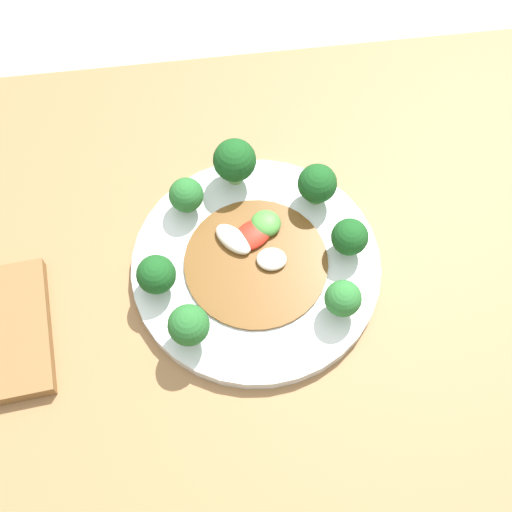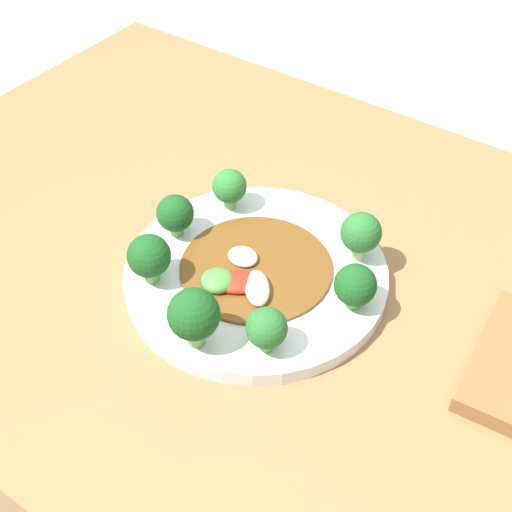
{
  "view_description": "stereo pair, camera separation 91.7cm",
  "coord_description": "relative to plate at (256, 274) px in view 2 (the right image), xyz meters",
  "views": [
    {
      "loc": [
        -0.01,
        -0.34,
        1.55
      ],
      "look_at": [
        0.04,
        0.03,
        0.8
      ],
      "focal_mm": 50.0,
      "sensor_mm": 36.0,
      "label": 1
    },
    {
      "loc": [
        -0.29,
        0.51,
        1.35
      ],
      "look_at": [
        0.04,
        0.03,
        0.8
      ],
      "focal_mm": 50.0,
      "sensor_mm": 36.0,
      "label": 2
    }
  ],
  "objects": [
    {
      "name": "broccoli_west",
      "position": [
        -0.12,
        -0.01,
        0.04
      ],
      "size": [
        0.05,
        0.05,
        0.05
      ],
      "color": "#7AAD5B",
      "rests_on": "plate"
    },
    {
      "name": "table",
      "position": [
        -0.04,
        -0.03,
        -0.39
      ],
      "size": [
        1.2,
        0.76,
        0.76
      ],
      "color": "olive",
      "rests_on": "ground_plane"
    },
    {
      "name": "plate",
      "position": [
        0.0,
        0.0,
        0.0
      ],
      "size": [
        0.3,
        0.3,
        0.02
      ],
      "color": "silver",
      "rests_on": "table"
    },
    {
      "name": "broccoli_southeast",
      "position": [
        0.09,
        -0.07,
        0.04
      ],
      "size": [
        0.04,
        0.04,
        0.05
      ],
      "color": "#70A356",
      "rests_on": "plate"
    },
    {
      "name": "broccoli_southwest",
      "position": [
        -0.09,
        -0.08,
        0.05
      ],
      "size": [
        0.05,
        0.05,
        0.06
      ],
      "color": "#89B76B",
      "rests_on": "plate"
    },
    {
      "name": "broccoli_northeast",
      "position": [
        0.09,
        0.08,
        0.04
      ],
      "size": [
        0.05,
        0.05,
        0.06
      ],
      "color": "#70A356",
      "rests_on": "plate"
    },
    {
      "name": "stirfry_center",
      "position": [
        0.0,
        0.01,
        0.01
      ],
      "size": [
        0.17,
        0.17,
        0.02
      ],
      "color": "brown",
      "rests_on": "plate"
    },
    {
      "name": "broccoli_northwest",
      "position": [
        -0.07,
        0.09,
        0.04
      ],
      "size": [
        0.04,
        0.04,
        0.05
      ],
      "color": "#70A356",
      "rests_on": "plate"
    },
    {
      "name": "broccoli_east",
      "position": [
        0.11,
        0.01,
        0.04
      ],
      "size": [
        0.04,
        0.04,
        0.05
      ],
      "color": "#70A356",
      "rests_on": "plate"
    },
    {
      "name": "broccoli_north",
      "position": [
        -0.01,
        0.12,
        0.05
      ],
      "size": [
        0.05,
        0.05,
        0.07
      ],
      "color": "#7AAD5B",
      "rests_on": "plate"
    }
  ]
}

